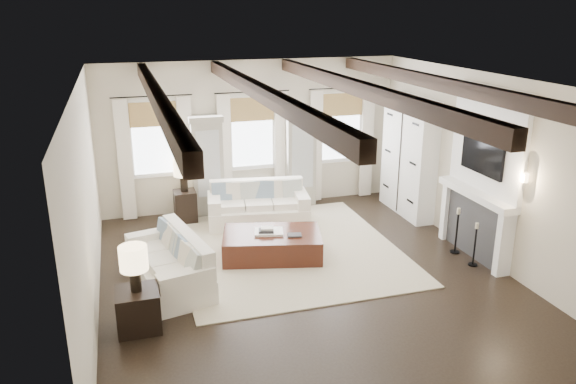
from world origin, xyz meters
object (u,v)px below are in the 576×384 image
object	(u,v)px
sofa_left	(172,265)
side_table_back	(185,206)
ottoman	(272,245)
side_table_front	(138,310)
sofa_back	(258,207)

from	to	relation	value
sofa_left	side_table_back	bearing A→B (deg)	78.66
ottoman	side_table_back	distance (m)	2.52
side_table_front	side_table_back	distance (m)	4.08
sofa_back	side_table_front	xyz separation A→B (m)	(-2.54, -3.40, -0.06)
sofa_back	sofa_left	bearing A→B (deg)	-131.40
sofa_back	sofa_left	distance (m)	2.96
ottoman	side_table_back	bearing A→B (deg)	133.52
sofa_left	ottoman	bearing A→B (deg)	17.18
sofa_back	side_table_back	xyz separation A→B (m)	(-1.41, 0.52, -0.02)
sofa_left	side_table_front	xyz separation A→B (m)	(-0.58, -1.18, -0.06)
sofa_back	ottoman	bearing A→B (deg)	-95.54
sofa_back	side_table_front	distance (m)	4.24
sofa_back	sofa_left	size ratio (longest dim) A/B	1.01
sofa_left	side_table_back	size ratio (longest dim) A/B	3.20
sofa_left	ottoman	world-z (taller)	sofa_left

